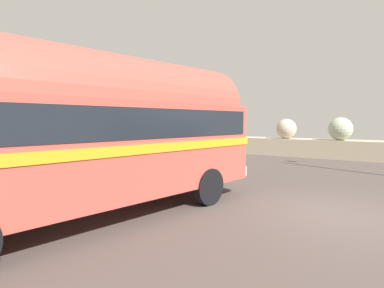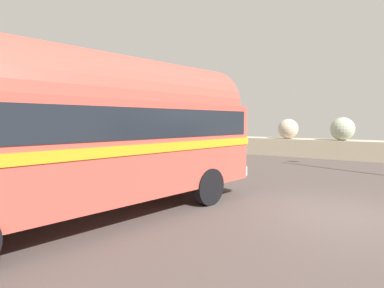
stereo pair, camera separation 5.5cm
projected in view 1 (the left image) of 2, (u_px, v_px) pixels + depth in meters
ground at (344, 215)px, 7.09m from camera, size 32.00×26.00×0.02m
breakwater at (374, 148)px, 16.80m from camera, size 31.36×1.97×2.42m
vintage_coach at (93, 128)px, 6.69m from camera, size 3.81×8.86×3.70m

